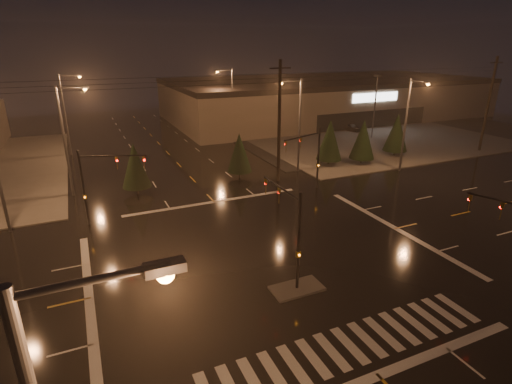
% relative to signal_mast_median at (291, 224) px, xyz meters
% --- Properties ---
extents(ground, '(140.00, 140.00, 0.00)m').
position_rel_signal_mast_median_xyz_m(ground, '(-0.00, 3.07, -3.75)').
color(ground, black).
rests_on(ground, ground).
extents(sidewalk_ne, '(36.00, 36.00, 0.12)m').
position_rel_signal_mast_median_xyz_m(sidewalk_ne, '(30.00, 33.07, -3.69)').
color(sidewalk_ne, '#484640').
rests_on(sidewalk_ne, ground).
extents(median_island, '(3.00, 1.60, 0.15)m').
position_rel_signal_mast_median_xyz_m(median_island, '(-0.00, -0.93, -3.68)').
color(median_island, '#484640').
rests_on(median_island, ground).
extents(crosswalk, '(15.00, 2.60, 0.01)m').
position_rel_signal_mast_median_xyz_m(crosswalk, '(-0.00, -5.93, -3.75)').
color(crosswalk, beige).
rests_on(crosswalk, ground).
extents(stop_bar_near, '(16.00, 0.50, 0.01)m').
position_rel_signal_mast_median_xyz_m(stop_bar_near, '(-0.00, -7.93, -3.75)').
color(stop_bar_near, beige).
rests_on(stop_bar_near, ground).
extents(stop_bar_far, '(16.00, 0.50, 0.01)m').
position_rel_signal_mast_median_xyz_m(stop_bar_far, '(-0.00, 14.07, -3.75)').
color(stop_bar_far, beige).
rests_on(stop_bar_far, ground).
extents(parking_lot, '(50.00, 24.00, 0.08)m').
position_rel_signal_mast_median_xyz_m(parking_lot, '(35.00, 31.07, -3.71)').
color(parking_lot, black).
rests_on(parking_lot, ground).
extents(retail_building, '(60.20, 28.30, 7.20)m').
position_rel_signal_mast_median_xyz_m(retail_building, '(35.00, 49.06, 0.09)').
color(retail_building, '#6C634D').
rests_on(retail_building, ground).
extents(signal_mast_median, '(0.25, 4.59, 6.00)m').
position_rel_signal_mast_median_xyz_m(signal_mast_median, '(0.00, 0.00, 0.00)').
color(signal_mast_median, black).
rests_on(signal_mast_median, ground).
extents(signal_mast_ne, '(4.84, 1.86, 6.00)m').
position_rel_signal_mast_median_xyz_m(signal_mast_ne, '(9.50, 13.21, 0.04)').
color(signal_mast_ne, black).
rests_on(signal_mast_ne, ground).
extents(signal_mast_nw, '(4.84, 1.86, 6.00)m').
position_rel_signal_mast_median_xyz_m(signal_mast_nw, '(-9.50, 13.21, 0.04)').
color(signal_mast_nw, black).
rests_on(signal_mast_nw, ground).
extents(streetlight_1, '(2.77, 0.32, 10.00)m').
position_rel_signal_mast_median_xyz_m(streetlight_1, '(-11.18, 21.07, 2.05)').
color(streetlight_1, '#38383A').
rests_on(streetlight_1, ground).
extents(streetlight_2, '(2.77, 0.32, 10.00)m').
position_rel_signal_mast_median_xyz_m(streetlight_2, '(-11.18, 37.07, 2.05)').
color(streetlight_2, '#38383A').
rests_on(streetlight_2, ground).
extents(streetlight_3, '(2.77, 0.32, 10.00)m').
position_rel_signal_mast_median_xyz_m(streetlight_3, '(11.18, 19.07, 2.05)').
color(streetlight_3, '#38383A').
rests_on(streetlight_3, ground).
extents(streetlight_4, '(2.77, 0.32, 10.00)m').
position_rel_signal_mast_median_xyz_m(streetlight_4, '(11.18, 39.07, 2.05)').
color(streetlight_4, '#38383A').
rests_on(streetlight_4, ground).
extents(streetlight_6, '(0.32, 2.77, 10.00)m').
position_rel_signal_mast_median_xyz_m(streetlight_6, '(22.00, 14.26, 2.05)').
color(streetlight_6, '#38383A').
rests_on(streetlight_6, ground).
extents(utility_pole_1, '(2.20, 0.32, 12.00)m').
position_rel_signal_mast_median_xyz_m(utility_pole_1, '(8.00, 17.07, 2.38)').
color(utility_pole_1, black).
rests_on(utility_pole_1, ground).
extents(utility_pole_2, '(2.20, 0.32, 12.00)m').
position_rel_signal_mast_median_xyz_m(utility_pole_2, '(38.00, 17.07, 2.38)').
color(utility_pole_2, black).
rests_on(utility_pole_2, ground).
extents(conifer_0, '(2.96, 2.96, 5.32)m').
position_rel_signal_mast_median_xyz_m(conifer_0, '(16.00, 19.77, -0.74)').
color(conifer_0, black).
rests_on(conifer_0, ground).
extents(conifer_1, '(2.90, 2.90, 5.23)m').
position_rel_signal_mast_median_xyz_m(conifer_1, '(19.82, 18.61, -0.79)').
color(conifer_1, black).
rests_on(conifer_1, ground).
extents(conifer_2, '(2.98, 2.98, 5.35)m').
position_rel_signal_mast_median_xyz_m(conifer_2, '(25.99, 19.86, -0.73)').
color(conifer_2, black).
rests_on(conifer_2, ground).
extents(conifer_3, '(2.67, 2.67, 4.87)m').
position_rel_signal_mast_median_xyz_m(conifer_3, '(-5.91, 19.09, -0.97)').
color(conifer_3, black).
rests_on(conifer_3, ground).
extents(conifer_4, '(2.60, 2.60, 4.76)m').
position_rel_signal_mast_median_xyz_m(conifer_4, '(4.73, 19.63, -1.02)').
color(conifer_4, black).
rests_on(conifer_4, ground).
extents(car_parked, '(2.29, 4.15, 1.34)m').
position_rel_signal_mast_median_xyz_m(car_parked, '(30.39, 34.85, -3.08)').
color(car_parked, black).
rests_on(car_parked, ground).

